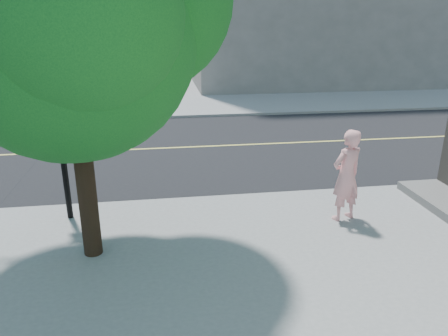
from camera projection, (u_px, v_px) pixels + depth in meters
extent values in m
plane|color=black|center=(41.00, 211.00, 9.56)|extent=(140.00, 140.00, 0.00)
cube|color=black|center=(76.00, 152.00, 13.76)|extent=(140.00, 9.00, 0.01)
cube|color=gray|center=(306.00, 76.00, 31.52)|extent=(29.00, 25.00, 0.12)
imported|color=pink|center=(346.00, 175.00, 8.61)|extent=(0.81, 0.67, 1.90)
cylinder|color=black|center=(84.00, 168.00, 7.09)|extent=(0.32, 0.32, 3.19)
sphere|color=#196D21|center=(69.00, 33.00, 6.39)|extent=(3.90, 3.90, 3.90)
sphere|color=#196D21|center=(81.00, 14.00, 5.44)|extent=(2.66, 2.66, 2.66)
cylinder|color=black|center=(58.00, 122.00, 8.30)|extent=(0.12, 0.12, 4.09)
cube|color=white|center=(58.00, 97.00, 8.13)|extent=(0.54, 0.04, 0.19)
cube|color=navy|center=(61.00, 122.00, 8.29)|extent=(0.44, 0.04, 0.54)
imported|color=black|center=(50.00, 54.00, 7.88)|extent=(0.16, 0.19, 0.97)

